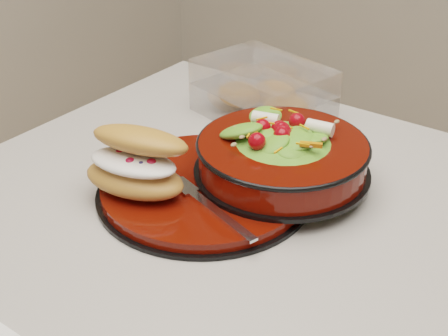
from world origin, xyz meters
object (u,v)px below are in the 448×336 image
Objects in this scene: croissant at (137,162)px; dinner_plate at (204,188)px; salad_bowl at (283,149)px; fork at (209,206)px; pastry_box at (263,93)px.

dinner_plate is at bearing 35.44° from croissant.
dinner_plate is at bearing -130.51° from salad_bowl.
fork is at bearing -103.06° from salad_bowl.
fork is (-0.03, -0.13, -0.04)m from salad_bowl.
pastry_box is (-0.15, 0.18, -0.01)m from salad_bowl.
salad_bowl is at bearing 49.49° from dinner_plate.
fork is at bearing -46.37° from dinner_plate.
salad_bowl reaches higher than fork.
fork is 0.70× the size of pastry_box.
croissant is (-0.13, -0.15, 0.00)m from salad_bowl.
croissant is 0.92× the size of fork.
dinner_plate is at bearing 61.12° from fork.
fork reaches higher than dinner_plate.
salad_bowl is 1.03× the size of pastry_box.
dinner_plate is 1.76× the size of fork.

